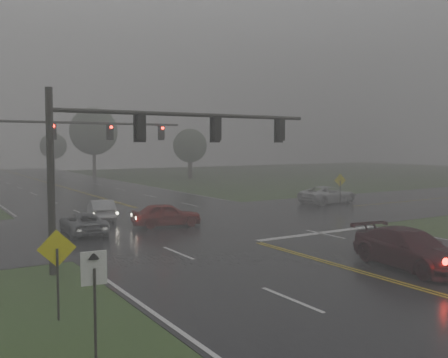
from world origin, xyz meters
TOP-DOWN VIEW (x-y plane):
  - main_road at (0.00, 20.00)m, footprint 18.00×160.00m
  - cross_street at (0.00, 22.00)m, footprint 120.00×14.00m
  - stop_bar at (4.50, 14.40)m, footprint 8.50×0.50m
  - sedan_maroon at (2.16, 6.68)m, footprint 2.91×5.57m
  - sedan_red at (-1.72, 21.09)m, footprint 4.42×2.53m
  - sedan_silver at (-4.27, 25.64)m, footprint 2.15×4.26m
  - car_grey at (-6.76, 21.13)m, footprint 2.24×4.42m
  - pickup_white at (14.78, 24.52)m, footprint 5.38×2.72m
  - signal_gantry_near at (-6.44, 13.27)m, footprint 12.32×0.31m
  - signal_gantry_far at (-5.61, 31.47)m, footprint 14.61×0.38m
  - sign_diamond_west at (-11.25, 8.09)m, footprint 1.07×0.14m
  - sign_arrow_white at (-11.24, 4.71)m, footprint 0.58×0.11m
  - sign_diamond_east at (14.88, 23.25)m, footprint 1.05×0.27m
  - tree_ne_a at (8.57, 68.11)m, footprint 7.12×7.12m
  - tree_e_near at (19.50, 57.92)m, footprint 4.91×4.91m
  - tree_n_far at (7.15, 87.79)m, footprint 4.79×4.79m

SIDE VIEW (x-z plane):
  - main_road at x=0.00m, z-range -0.01..0.01m
  - cross_street at x=0.00m, z-range -0.01..0.01m
  - stop_bar at x=4.50m, z-range 0.00..0.00m
  - sedan_maroon at x=2.16m, z-range -0.77..0.77m
  - sedan_red at x=-1.72m, z-range -0.71..0.71m
  - sedan_silver at x=-4.27m, z-range -0.67..0.67m
  - car_grey at x=-6.76m, z-range -0.60..0.60m
  - pickup_white at x=14.78m, z-range -0.73..0.73m
  - sign_diamond_east at x=14.88m, z-range 0.45..3.01m
  - sign_diamond_west at x=-11.25m, z-range 0.45..3.03m
  - sign_arrow_white at x=-11.24m, z-range 0.52..3.11m
  - tree_n_far at x=7.15m, z-range 1.10..8.14m
  - tree_e_near at x=19.50m, z-range 1.12..8.33m
  - signal_gantry_near at x=-6.44m, z-range 1.42..8.51m
  - signal_gantry_far at x=-5.61m, z-range 1.55..8.99m
  - tree_ne_a at x=8.57m, z-range 1.66..12.11m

